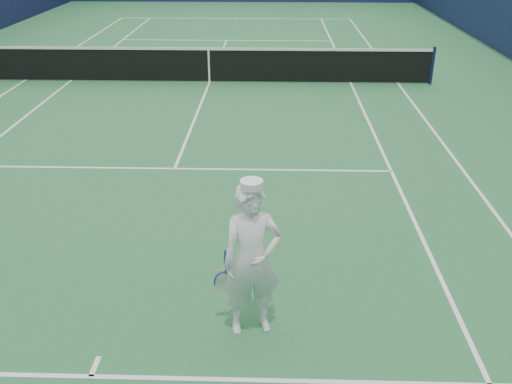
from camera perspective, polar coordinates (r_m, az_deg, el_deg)
ground at (r=17.00m, az=-4.67°, el=10.87°), size 80.00×80.00×0.00m
court_markings at (r=17.00m, az=-4.67°, el=10.88°), size 11.03×23.83×0.01m
windscreen_fence at (r=16.61m, az=-4.92°, el=17.56°), size 20.12×36.12×4.00m
tennis_net at (r=16.87m, az=-4.74°, el=12.69°), size 12.88×0.09×1.07m
tennis_player at (r=6.30m, az=-0.43°, el=-6.86°), size 0.85×0.58×1.88m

